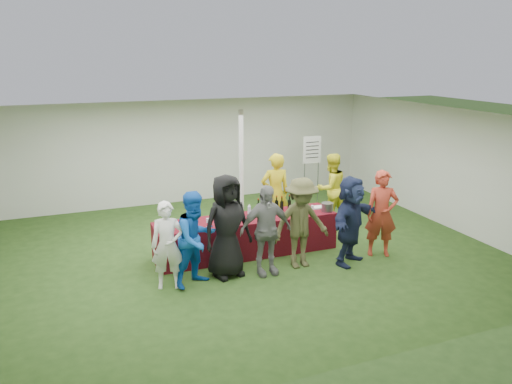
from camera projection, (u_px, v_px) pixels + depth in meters
name	position (u px, v px, depth m)	size (l,w,h in m)	color
ground	(239.00, 254.00, 9.91)	(60.00, 60.00, 0.00)	#284719
tent	(241.00, 173.00, 10.80)	(10.00, 10.00, 10.00)	white
serving_table	(247.00, 236.00, 9.82)	(3.60, 0.80, 0.75)	#5C101F
wine_bottles	(273.00, 206.00, 10.04)	(0.76, 0.16, 0.32)	black
wine_glasses	(238.00, 218.00, 9.36)	(2.75, 0.13, 0.16)	silver
water_bottle	(249.00, 211.00, 9.80)	(0.07, 0.07, 0.23)	silver
bar_towel	(318.00, 207.00, 10.33)	(0.25, 0.18, 0.03)	white
dump_bucket	(327.00, 207.00, 10.09)	(0.24, 0.24, 0.18)	slate
wine_list_sign	(312.00, 155.00, 12.86)	(0.50, 0.03, 1.80)	slate
staff_pourer	(275.00, 193.00, 10.87)	(0.65, 0.43, 1.79)	gold
staff_back	(331.00, 188.00, 11.59)	(0.80, 0.62, 1.64)	yellow
customer_0	(168.00, 245.00, 8.30)	(0.55, 0.36, 1.51)	white
customer_1	(196.00, 239.00, 8.40)	(0.80, 0.63, 1.66)	blue
customer_2	(227.00, 226.00, 8.72)	(0.91, 0.59, 1.85)	black
customer_3	(266.00, 230.00, 8.81)	(0.97, 0.40, 1.65)	slate
customer_4	(301.00, 223.00, 9.10)	(1.10, 0.63, 1.70)	#484727
customer_5	(351.00, 220.00, 9.26)	(1.57, 0.50, 1.70)	#1A2342
customer_6	(382.00, 214.00, 9.64)	(0.62, 0.41, 1.70)	#A83321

